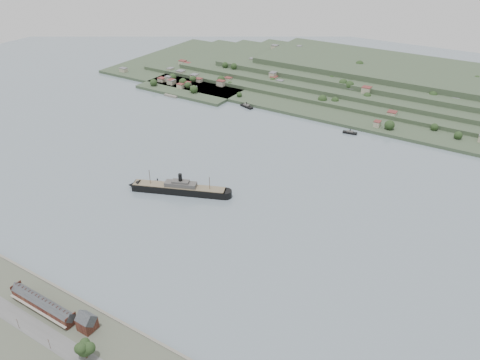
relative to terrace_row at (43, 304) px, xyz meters
The scene contains 10 objects.
ground 168.46m from the terrace_row, 86.59° to the left, with size 1400.00×1400.00×0.00m, color slate.
near_shore 22.02m from the terrace_row, 61.90° to the right, with size 220.00×80.00×2.60m.
terrace_row is the anchor object (origin of this frame).
gabled_building 37.74m from the terrace_row, ahead, with size 10.40×10.18×14.09m.
far_peninsula 562.42m from the terrace_row, 86.14° to the left, with size 760.00×309.00×30.00m.
steamship 168.56m from the terrace_row, 97.25° to the left, with size 97.39×47.40×24.52m.
tugboat 174.03m from the terrace_row, 105.10° to the left, with size 17.62×9.45×7.67m.
ferry_west 401.16m from the terrace_row, 101.54° to the left, with size 21.16×11.70×7.65m.
ferry_east 390.87m from the terrace_row, 79.62° to the left, with size 17.52×7.20×6.38m.
fig_tree 55.38m from the terrace_row, 12.77° to the right, with size 11.97×10.37×13.36m.
Camera 1 is at (220.74, -291.58, 232.38)m, focal length 35.00 mm.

